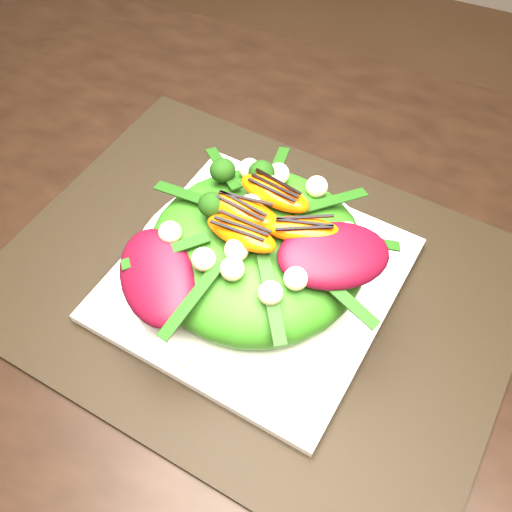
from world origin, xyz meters
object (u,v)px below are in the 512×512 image
at_px(plate_base, 256,279).
at_px(lettuce_mound, 256,251).
at_px(dining_table, 345,371).
at_px(orange_segment, 262,196).
at_px(salad_bowl, 256,271).
at_px(placemat, 256,283).

height_order(plate_base, lettuce_mound, lettuce_mound).
height_order(dining_table, orange_segment, dining_table).
height_order(salad_bowl, lettuce_mound, lettuce_mound).
relative_size(lettuce_mound, orange_segment, 2.95).
bearing_deg(dining_table, orange_segment, 147.83).
height_order(lettuce_mound, orange_segment, orange_segment).
relative_size(salad_bowl, lettuce_mound, 1.19).
xyz_separation_m(salad_bowl, orange_segment, (-0.01, 0.03, 0.07)).
distance_m(dining_table, orange_segment, 0.18).
bearing_deg(salad_bowl, orange_segment, 102.87).
relative_size(salad_bowl, orange_segment, 3.52).
xyz_separation_m(dining_table, orange_segment, (-0.12, 0.07, 0.12)).
distance_m(dining_table, plate_base, 0.12).
bearing_deg(orange_segment, dining_table, -32.17).
distance_m(lettuce_mound, orange_segment, 0.05).
relative_size(plate_base, salad_bowl, 1.05).
relative_size(plate_base, lettuce_mound, 1.25).
bearing_deg(salad_bowl, placemat, 0.00).
distance_m(placemat, orange_segment, 0.10).
distance_m(placemat, salad_bowl, 0.02).
bearing_deg(lettuce_mound, placemat, 90.00).
xyz_separation_m(placemat, plate_base, (0.00, 0.00, 0.01)).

